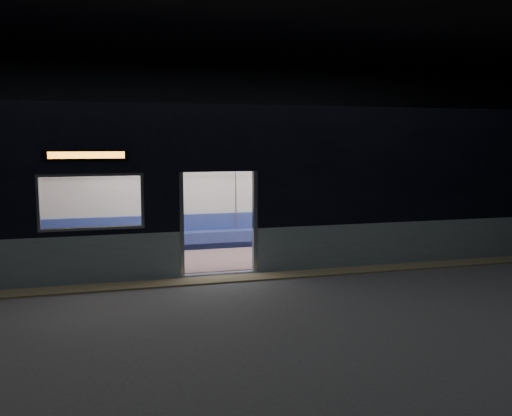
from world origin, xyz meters
name	(u,v)px	position (x,y,z in m)	size (l,w,h in m)	color
station_floor	(231,288)	(0.00, 0.00, -0.01)	(24.00, 14.00, 0.01)	#47494C
station_envelope	(230,82)	(0.00, 0.00, 3.66)	(24.00, 14.00, 5.00)	black
tactile_strip	(225,279)	(0.00, 0.55, 0.01)	(22.80, 0.50, 0.03)	#8C7F59
metro_car	(205,177)	(0.00, 2.54, 1.85)	(18.00, 3.04, 3.35)	#8B9EA6
passenger	(355,211)	(4.16, 3.55, 0.81)	(0.41, 0.70, 1.40)	black
handbag	(358,217)	(4.12, 3.31, 0.69)	(0.31, 0.26, 0.15)	black
transit_map	(379,184)	(5.00, 3.85, 1.48)	(1.02, 0.03, 0.67)	white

